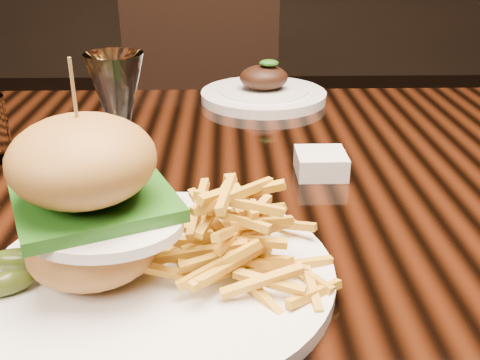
{
  "coord_description": "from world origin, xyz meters",
  "views": [
    {
      "loc": [
        -0.02,
        -0.68,
        1.06
      ],
      "look_at": [
        -0.01,
        -0.13,
        0.81
      ],
      "focal_mm": 42.0,
      "sensor_mm": 36.0,
      "label": 1
    }
  ],
  "objects_px": {
    "wine_glass": "(117,96)",
    "chair_far": "(205,119)",
    "dining_table": "(244,231)",
    "far_dish": "(264,92)",
    "burger_plate": "(154,228)"
  },
  "relations": [
    {
      "from": "wine_glass",
      "to": "chair_far",
      "type": "distance_m",
      "value": 1.0
    },
    {
      "from": "wine_glass",
      "to": "chair_far",
      "type": "bearing_deg",
      "value": 86.22
    },
    {
      "from": "dining_table",
      "to": "wine_glass",
      "type": "distance_m",
      "value": 0.26
    },
    {
      "from": "far_dish",
      "to": "wine_glass",
      "type": "bearing_deg",
      "value": -115.1
    },
    {
      "from": "dining_table",
      "to": "far_dish",
      "type": "xyz_separation_m",
      "value": [
        0.05,
        0.37,
        0.09
      ]
    },
    {
      "from": "burger_plate",
      "to": "wine_glass",
      "type": "relative_size",
      "value": 1.81
    },
    {
      "from": "burger_plate",
      "to": "far_dish",
      "type": "distance_m",
      "value": 0.61
    },
    {
      "from": "dining_table",
      "to": "far_dish",
      "type": "distance_m",
      "value": 0.38
    },
    {
      "from": "dining_table",
      "to": "burger_plate",
      "type": "xyz_separation_m",
      "value": [
        -0.09,
        -0.23,
        0.13
      ]
    },
    {
      "from": "dining_table",
      "to": "far_dish",
      "type": "bearing_deg",
      "value": 82.37
    },
    {
      "from": "wine_glass",
      "to": "far_dish",
      "type": "bearing_deg",
      "value": 64.9
    },
    {
      "from": "far_dish",
      "to": "chair_far",
      "type": "bearing_deg",
      "value": 104.44
    },
    {
      "from": "dining_table",
      "to": "chair_far",
      "type": "height_order",
      "value": "chair_far"
    },
    {
      "from": "dining_table",
      "to": "burger_plate",
      "type": "bearing_deg",
      "value": -111.7
    },
    {
      "from": "wine_glass",
      "to": "far_dish",
      "type": "distance_m",
      "value": 0.48
    }
  ]
}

